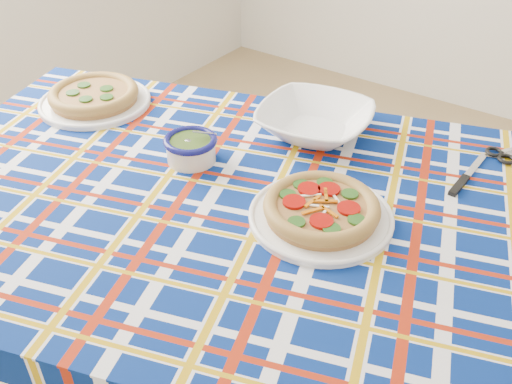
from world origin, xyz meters
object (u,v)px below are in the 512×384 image
Objects in this scene: dining_table at (241,227)px; main_focaccia_plate at (322,208)px; pesto_bowl at (191,147)px; serving_bowl at (315,121)px.

main_focaccia_plate reaches higher than dining_table.
serving_bowl is at bearing 58.24° from pesto_bowl.
main_focaccia_plate is at bearing -4.39° from dining_table.
dining_table is 5.76× the size of main_focaccia_plate.
main_focaccia_plate is (0.19, 0.04, 0.11)m from dining_table.
pesto_bowl is (-0.20, 0.07, 0.12)m from dining_table.
serving_bowl is (-0.02, 0.36, 0.12)m from dining_table.
dining_table is 0.38m from serving_bowl.
serving_bowl reaches higher than dining_table.
dining_table is 13.91× the size of pesto_bowl.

